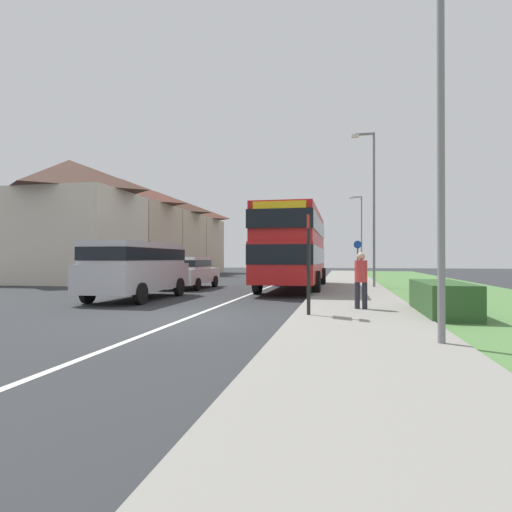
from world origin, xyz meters
name	(u,v)px	position (x,y,z in m)	size (l,w,h in m)	color
ground_plane	(188,318)	(0.00, 0.00, 0.00)	(120.00, 120.00, 0.00)	#2D3033
lane_marking_centre	(253,293)	(0.00, 8.00, 0.00)	(0.14, 60.00, 0.01)	silver
pavement_near_side	(353,297)	(4.20, 6.00, 0.06)	(3.20, 68.00, 0.12)	gray
grass_verge_seaward	(478,300)	(8.50, 6.00, 0.04)	(6.00, 68.00, 0.08)	#517F42
roadside_hedge	(442,300)	(6.30, 1.41, 0.45)	(1.10, 3.25, 0.90)	#2D5128
double_decker_bus	(294,245)	(1.52, 10.13, 2.14)	(2.80, 9.57, 3.70)	red
parked_van_silver	(138,265)	(-3.56, 4.24, 1.25)	(2.11, 5.32, 2.08)	#B7B7BC
parked_car_white	(189,271)	(-3.71, 9.99, 0.88)	(1.94, 4.48, 1.59)	silver
pedestrian_at_stop	(361,278)	(4.32, 1.86, 0.98)	(0.34, 0.34, 1.67)	#23232D
bus_stop_sign	(309,257)	(3.00, 0.34, 1.54)	(0.09, 0.52, 2.60)	black
cycle_route_sign	(358,260)	(4.67, 14.34, 1.43)	(0.44, 0.08, 2.52)	slate
street_lamp_near	(434,75)	(5.30, -2.72, 4.51)	(1.14, 0.20, 7.91)	slate
street_lamp_mid	(372,200)	(5.26, 11.44, 4.42)	(1.14, 0.20, 7.73)	slate
street_lamp_far	(360,230)	(5.47, 30.12, 4.19)	(1.14, 0.20, 7.29)	slate
house_terrace_far_side	(139,231)	(-12.85, 22.52, 3.83)	(7.70, 24.61, 7.66)	beige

